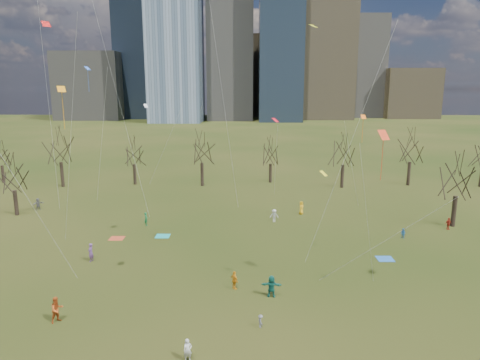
{
  "coord_description": "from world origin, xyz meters",
  "views": [
    {
      "loc": [
        0.68,
        -32.48,
        16.46
      ],
      "look_at": [
        0.0,
        12.0,
        7.0
      ],
      "focal_mm": 32.0,
      "sensor_mm": 36.0,
      "label": 1
    }
  ],
  "objects_px": {
    "person_4": "(234,280)",
    "blanket_teal": "(163,236)",
    "person_1": "(188,350)",
    "blanket_navy": "(385,259)",
    "blanket_crimson": "(117,238)",
    "person_2": "(57,309)"
  },
  "relations": [
    {
      "from": "blanket_teal",
      "to": "blanket_navy",
      "type": "distance_m",
      "value": 24.17
    },
    {
      "from": "person_1",
      "to": "blanket_teal",
      "type": "bearing_deg",
      "value": 81.91
    },
    {
      "from": "person_1",
      "to": "person_4",
      "type": "relative_size",
      "value": 0.92
    },
    {
      "from": "blanket_teal",
      "to": "blanket_navy",
      "type": "bearing_deg",
      "value": -15.24
    },
    {
      "from": "blanket_teal",
      "to": "person_2",
      "type": "relative_size",
      "value": 0.83
    },
    {
      "from": "blanket_teal",
      "to": "blanket_crimson",
      "type": "distance_m",
      "value": 5.09
    },
    {
      "from": "blanket_navy",
      "to": "person_1",
      "type": "relative_size",
      "value": 1.08
    },
    {
      "from": "blanket_crimson",
      "to": "person_1",
      "type": "height_order",
      "value": "person_1"
    },
    {
      "from": "blanket_crimson",
      "to": "person_4",
      "type": "distance_m",
      "value": 18.35
    },
    {
      "from": "blanket_crimson",
      "to": "person_2",
      "type": "distance_m",
      "value": 17.66
    },
    {
      "from": "person_1",
      "to": "person_2",
      "type": "distance_m",
      "value": 10.93
    },
    {
      "from": "blanket_navy",
      "to": "blanket_crimson",
      "type": "distance_m",
      "value": 28.88
    },
    {
      "from": "person_1",
      "to": "person_2",
      "type": "xyz_separation_m",
      "value": [
        -10.01,
        4.4,
        0.23
      ]
    },
    {
      "from": "blanket_crimson",
      "to": "person_1",
      "type": "xyz_separation_m",
      "value": [
        11.0,
        -22.0,
        0.72
      ]
    },
    {
      "from": "blanket_navy",
      "to": "person_1",
      "type": "height_order",
      "value": "person_1"
    },
    {
      "from": "blanket_crimson",
      "to": "person_4",
      "type": "relative_size",
      "value": 0.99
    },
    {
      "from": "person_4",
      "to": "blanket_teal",
      "type": "bearing_deg",
      "value": -3.79
    },
    {
      "from": "blanket_crimson",
      "to": "person_2",
      "type": "height_order",
      "value": "person_2"
    },
    {
      "from": "blanket_navy",
      "to": "blanket_crimson",
      "type": "bearing_deg",
      "value": 169.01
    },
    {
      "from": "person_1",
      "to": "person_2",
      "type": "height_order",
      "value": "person_2"
    },
    {
      "from": "blanket_teal",
      "to": "blanket_crimson",
      "type": "xyz_separation_m",
      "value": [
        -5.02,
        -0.85,
        0.0
      ]
    },
    {
      "from": "blanket_teal",
      "to": "person_1",
      "type": "bearing_deg",
      "value": -75.34
    }
  ]
}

